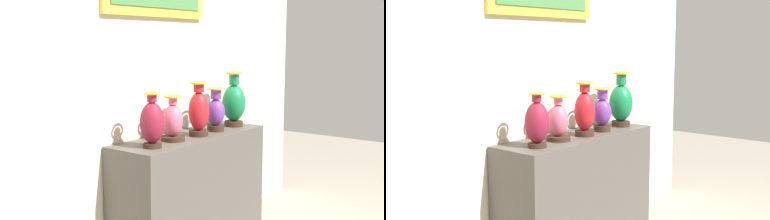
% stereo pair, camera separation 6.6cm
% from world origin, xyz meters
% --- Properties ---
extents(display_shelf, '(1.28, 0.40, 0.85)m').
position_xyz_m(display_shelf, '(0.00, 0.00, 0.43)').
color(display_shelf, '#4C4742').
rests_on(display_shelf, ground_plane).
extents(back_wall, '(3.55, 0.14, 2.99)m').
position_xyz_m(back_wall, '(-0.00, 0.26, 1.50)').
color(back_wall, beige).
rests_on(back_wall, ground_plane).
extents(vase_burgundy, '(0.15, 0.15, 0.34)m').
position_xyz_m(vase_burgundy, '(-0.46, -0.05, 1.01)').
color(vase_burgundy, '#382319').
rests_on(vase_burgundy, display_shelf).
extents(vase_rose, '(0.16, 0.16, 0.30)m').
position_xyz_m(vase_rose, '(-0.23, -0.02, 0.98)').
color(vase_rose, '#382319').
rests_on(vase_rose, display_shelf).
extents(vase_crimson, '(0.14, 0.14, 0.37)m').
position_xyz_m(vase_crimson, '(0.01, -0.05, 1.02)').
color(vase_crimson, '#382319').
rests_on(vase_crimson, display_shelf).
extents(vase_violet, '(0.13, 0.13, 0.31)m').
position_xyz_m(vase_violet, '(0.23, -0.04, 1.00)').
color(vase_violet, '#382319').
rests_on(vase_violet, display_shelf).
extents(vase_emerald, '(0.18, 0.18, 0.42)m').
position_xyz_m(vase_emerald, '(0.48, -0.03, 1.03)').
color(vase_emerald, '#382319').
rests_on(vase_emerald, display_shelf).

